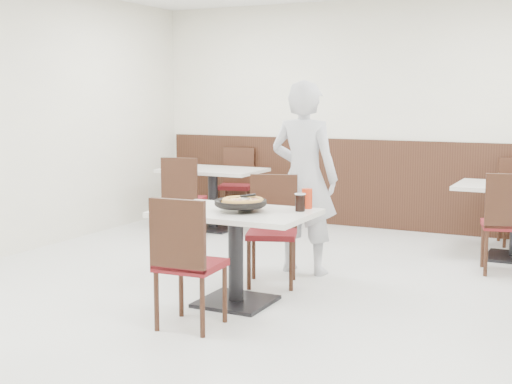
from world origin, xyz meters
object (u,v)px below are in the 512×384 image
at_px(cola_glass, 300,203).
at_px(bg_chair_left_far, 236,185).
at_px(main_table, 236,257).
at_px(diner_person, 304,178).
at_px(bg_table_left, 213,199).
at_px(pizza_pan, 241,206).
at_px(chair_near, 191,262).
at_px(bg_chair_left_near, 185,197).
at_px(pizza, 243,203).
at_px(bg_chair_right_near, 506,223).
at_px(red_cup, 307,198).
at_px(chair_far, 272,231).
at_px(side_plate, 191,208).

distance_m(cola_glass, bg_chair_left_far, 3.86).
height_order(main_table, diner_person, diner_person).
bearing_deg(bg_table_left, pizza_pan, -56.58).
bearing_deg(pizza_pan, chair_near, -96.73).
bearing_deg(pizza_pan, bg_chair_left_near, 130.95).
distance_m(chair_near, pizza, 0.77).
bearing_deg(pizza_pan, bg_table_left, 123.42).
bearing_deg(chair_near, bg_chair_right_near, 51.91).
height_order(cola_glass, bg_chair_left_far, bg_chair_left_far).
xyz_separation_m(pizza_pan, cola_glass, (0.41, 0.22, 0.02)).
height_order(cola_glass, red_cup, red_cup).
relative_size(chair_far, pizza_pan, 2.67).
distance_m(pizza_pan, side_plate, 0.41).
bearing_deg(bg_chair_right_near, bg_chair_left_near, 165.67).
height_order(red_cup, bg_chair_left_near, bg_chair_left_near).
bearing_deg(bg_table_left, chair_far, -49.48).
height_order(chair_near, diner_person, diner_person).
height_order(chair_near, red_cup, chair_near).
relative_size(main_table, bg_chair_left_near, 1.26).
bearing_deg(diner_person, chair_far, 83.02).
relative_size(chair_near, red_cup, 5.94).
distance_m(pizza_pan, cola_glass, 0.46).
height_order(main_table, cola_glass, cola_glass).
bearing_deg(red_cup, side_plate, -151.09).
bearing_deg(bg_table_left, chair_near, -62.82).
distance_m(side_plate, bg_chair_left_far, 3.73).
xyz_separation_m(pizza, red_cup, (0.42, 0.31, 0.02)).
bearing_deg(chair_far, red_cup, 126.54).
bearing_deg(cola_glass, chair_far, 135.20).
bearing_deg(chair_near, main_table, 84.58).
height_order(chair_near, bg_table_left, chair_near).
bearing_deg(bg_chair_left_far, chair_near, 99.80).
xyz_separation_m(chair_near, side_plate, (-0.33, 0.55, 0.28)).
relative_size(main_table, chair_far, 1.26).
bearing_deg(chair_far, bg_chair_left_near, -58.68).
bearing_deg(bg_chair_right_near, red_cup, -142.13).
xyz_separation_m(pizza, diner_person, (0.05, 1.13, 0.08)).
bearing_deg(bg_chair_right_near, chair_near, -137.63).
distance_m(cola_glass, red_cup, 0.15).
bearing_deg(diner_person, bg_chair_left_far, -47.80).
relative_size(pizza, cola_glass, 2.60).
bearing_deg(diner_person, red_cup, 115.41).
xyz_separation_m(diner_person, bg_table_left, (-1.83, 1.52, -0.52)).
relative_size(cola_glass, bg_table_left, 0.11).
distance_m(chair_far, side_plate, 0.87).
height_order(chair_near, pizza, chair_near).
bearing_deg(bg_chair_left_near, bg_chair_left_far, 76.49).
relative_size(pizza_pan, side_plate, 2.04).
bearing_deg(red_cup, pizza, -143.54).
height_order(chair_near, cola_glass, chair_near).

